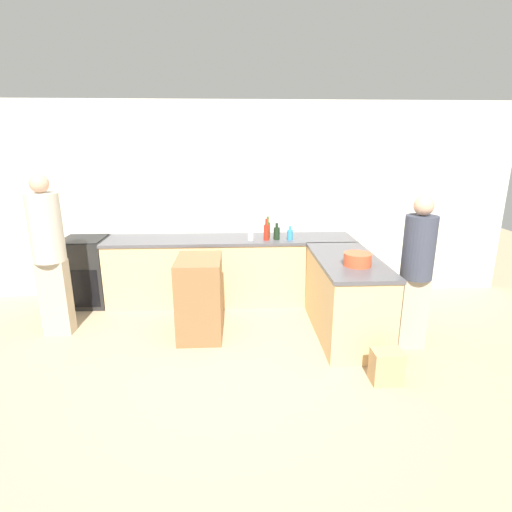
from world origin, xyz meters
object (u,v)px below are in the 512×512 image
mixing_bowl (358,259)px  vinegar_bottle_clear (251,234)px  paper_bag (386,367)px  olive_oil_bottle (268,230)px  wine_bottle_dark (277,233)px  dish_soap_bottle (290,234)px  hot_sauce_bottle (266,232)px  range_oven (87,271)px  person_at_peninsula (417,268)px  island_table (200,297)px  person_by_range (49,251)px

mixing_bowl → vinegar_bottle_clear: size_ratio=1.28×
paper_bag → olive_oil_bottle: bearing=114.9°
mixing_bowl → olive_oil_bottle: 1.54m
wine_bottle_dark → mixing_bowl: bearing=-59.0°
dish_soap_bottle → hot_sauce_bottle: (-0.31, -0.00, 0.04)m
range_oven → dish_soap_bottle: (2.76, -0.16, 0.52)m
wine_bottle_dark → olive_oil_bottle: size_ratio=0.75×
range_oven → hot_sauce_bottle: 2.52m
olive_oil_bottle → range_oven: bearing=178.8°
mixing_bowl → paper_bag: (0.10, -0.75, -0.81)m
mixing_bowl → hot_sauce_bottle: 1.46m
range_oven → person_at_peninsula: 4.19m
island_table → wine_bottle_dark: (0.96, 0.90, 0.54)m
mixing_bowl → dish_soap_bottle: (-0.55, 1.18, 0.01)m
mixing_bowl → wine_bottle_dark: size_ratio=1.31×
hot_sauce_bottle → range_oven: bearing=176.1°
island_table → vinegar_bottle_clear: 1.19m
island_table → paper_bag: size_ratio=2.87×
wine_bottle_dark → hot_sauce_bottle: 0.15m
person_at_peninsula → wine_bottle_dark: bearing=135.9°
olive_oil_bottle → dish_soap_bottle: bearing=-21.1°
hot_sauce_bottle → olive_oil_bottle: size_ratio=0.97×
island_table → dish_soap_bottle: dish_soap_bottle is taller
vinegar_bottle_clear → paper_bag: size_ratio=0.72×
dish_soap_bottle → wine_bottle_dark: 0.18m
island_table → person_by_range: (-1.65, 0.12, 0.54)m
wine_bottle_dark → person_by_range: 2.73m
olive_oil_bottle → hot_sauce_bottle: bearing=-102.4°
hot_sauce_bottle → paper_bag: size_ratio=0.90×
dish_soap_bottle → paper_bag: bearing=-71.2°
person_by_range → paper_bag: size_ratio=5.75×
hot_sauce_bottle → person_by_range: 2.58m
range_oven → vinegar_bottle_clear: (2.24, -0.17, 0.54)m
range_oven → hot_sauce_bottle: (2.45, -0.17, 0.56)m
paper_bag → hot_sauce_bottle: bearing=116.8°
vinegar_bottle_clear → hot_sauce_bottle: (0.20, 0.00, 0.02)m
range_oven → vinegar_bottle_clear: 2.31m
dish_soap_bottle → person_at_peninsula: person_at_peninsula is taller
wine_bottle_dark → hot_sauce_bottle: bearing=-165.0°
mixing_bowl → dish_soap_bottle: bearing=115.2°
island_table → vinegar_bottle_clear: size_ratio=4.02×
person_by_range → paper_bag: person_by_range is taller
mixing_bowl → wine_bottle_dark: 1.41m
wine_bottle_dark → paper_bag: (0.83, -1.96, -0.84)m
mixing_bowl → hot_sauce_bottle: size_ratio=1.02×
mixing_bowl → person_at_peninsula: bearing=-7.6°
mixing_bowl → vinegar_bottle_clear: (-1.07, 1.17, 0.02)m
mixing_bowl → olive_oil_bottle: (-0.84, 1.29, 0.05)m
mixing_bowl → range_oven: bearing=158.0°
vinegar_bottle_clear → person_by_range: 2.39m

